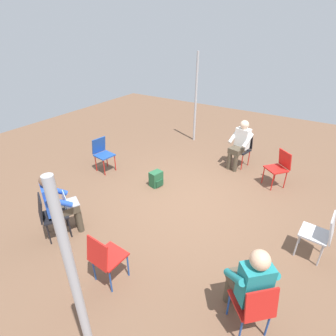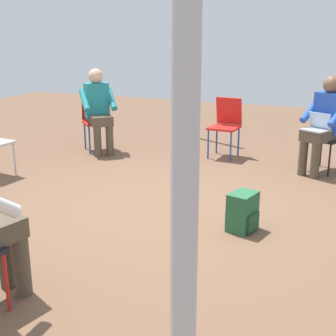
# 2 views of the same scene
# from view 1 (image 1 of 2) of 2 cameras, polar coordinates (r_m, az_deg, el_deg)

# --- Properties ---
(ground_plane) EXTENTS (14.72, 14.72, 0.00)m
(ground_plane) POSITION_cam_1_polar(r_m,az_deg,el_deg) (5.56, 3.67, -7.59)
(ground_plane) COLOR brown
(chair_west) EXTENTS (0.47, 0.43, 0.85)m
(chair_west) POSITION_cam_1_polar(r_m,az_deg,el_deg) (4.73, 30.27, -12.05)
(chair_west) COLOR #B7B7BC
(chair_west) RESTS_ON ground
(chair_east) EXTENTS (0.49, 0.45, 0.85)m
(chair_east) POSITION_cam_1_polar(r_m,az_deg,el_deg) (6.75, -14.09, 3.34)
(chair_east) COLOR #1E4799
(chair_east) RESTS_ON ground
(chair_north) EXTENTS (0.42, 0.46, 0.85)m
(chair_north) POSITION_cam_1_polar(r_m,az_deg,el_deg) (3.88, -13.55, -18.21)
(chair_north) COLOR red
(chair_north) RESTS_ON ground
(chair_northeast) EXTENTS (0.55, 0.57, 0.85)m
(chair_northeast) POSITION_cam_1_polar(r_m,az_deg,el_deg) (4.89, -24.35, -9.04)
(chair_northeast) COLOR black
(chair_northeast) RESTS_ON ground
(chair_south) EXTENTS (0.48, 0.51, 0.85)m
(chair_south) POSITION_cam_1_polar(r_m,az_deg,el_deg) (7.08, 15.93, 4.33)
(chair_south) COLOR black
(chair_south) RESTS_ON ground
(chair_southwest) EXTENTS (0.58, 0.59, 0.85)m
(chair_southwest) POSITION_cam_1_polar(r_m,az_deg,el_deg) (6.40, 23.04, 0.38)
(chair_southwest) COLOR red
(chair_southwest) RESTS_ON ground
(chair_northwest) EXTENTS (0.58, 0.58, 0.85)m
(chair_northwest) POSITION_cam_1_polar(r_m,az_deg,el_deg) (3.49, 18.21, -26.41)
(chair_northwest) COLOR red
(chair_northwest) RESTS_ON ground
(person_with_laptop) EXTENTS (0.62, 0.63, 1.24)m
(person_with_laptop) POSITION_cam_1_polar(r_m,az_deg,el_deg) (4.79, -22.83, -6.65)
(person_with_laptop) COLOR #4C4233
(person_with_laptop) RESTS_ON ground
(person_in_white) EXTENTS (0.56, 0.57, 1.24)m
(person_in_white) POSITION_cam_1_polar(r_m,az_deg,el_deg) (6.87, 15.44, 5.45)
(person_in_white) COLOR #4C4233
(person_in_white) RESTS_ON ground
(person_in_teal) EXTENTS (0.63, 0.63, 1.24)m
(person_in_teal) POSITION_cam_1_polar(r_m,az_deg,el_deg) (3.42, 17.36, -22.35)
(person_in_teal) COLOR #4C4233
(person_in_teal) RESTS_ON ground
(backpack_near_laptop_user) EXTENTS (0.29, 0.32, 0.36)m
(backpack_near_laptop_user) POSITION_cam_1_polar(r_m,az_deg,el_deg) (6.04, -2.62, -2.53)
(backpack_near_laptop_user) COLOR #235B38
(backpack_near_laptop_user) RESTS_ON ground
(tent_pole_near) EXTENTS (0.07, 0.07, 2.66)m
(tent_pole_near) POSITION_cam_1_polar(r_m,az_deg,el_deg) (8.23, 6.07, 14.76)
(tent_pole_near) COLOR #B2B2B7
(tent_pole_near) RESTS_ON ground
(tent_pole_far) EXTENTS (0.07, 0.07, 2.54)m
(tent_pole_far) POSITION_cam_1_polar(r_m,az_deg,el_deg) (2.47, -18.14, -27.93)
(tent_pole_far) COLOR #B2B2B7
(tent_pole_far) RESTS_ON ground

